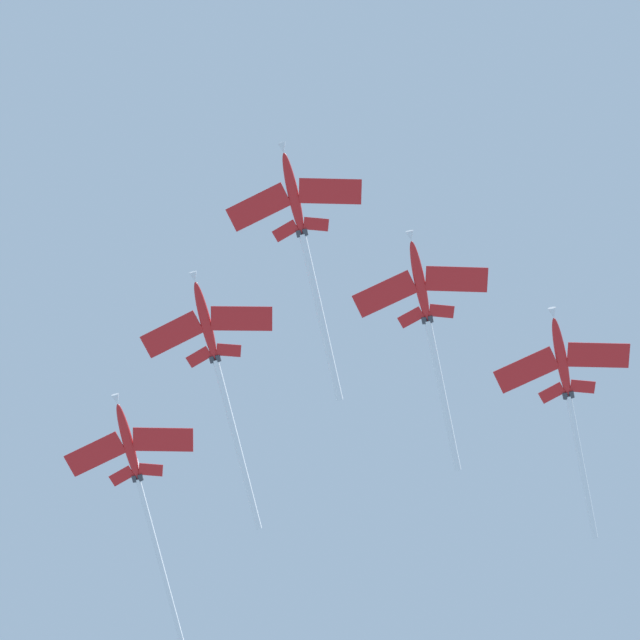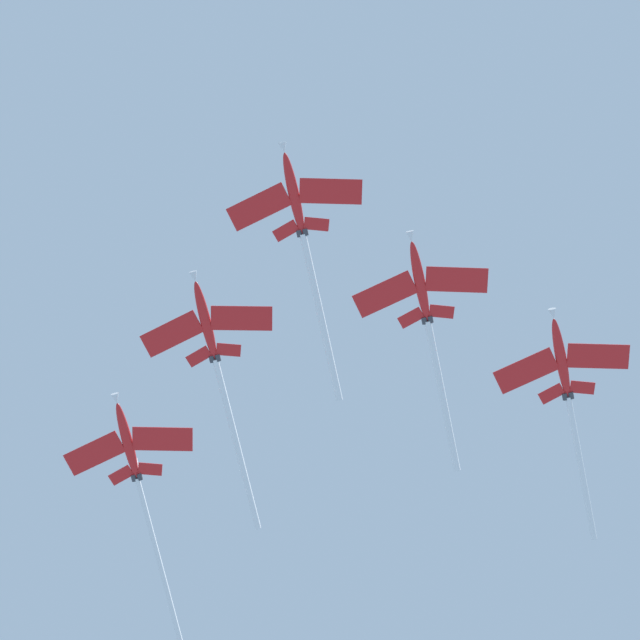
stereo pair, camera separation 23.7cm
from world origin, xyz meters
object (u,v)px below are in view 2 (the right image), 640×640
object	(u,v)px
jet_left_wing	(428,322)
jet_right_wing	(216,364)
jet_left_outer	(567,389)
jet_lead	(304,241)
jet_right_outer	(136,476)

from	to	relation	value
jet_left_wing	jet_right_wing	distance (m)	31.73
jet_right_wing	jet_left_outer	xyz separation A→B (m)	(21.47, -46.77, -2.91)
jet_lead	jet_right_wing	size ratio (longest dim) A/B	0.96
jet_right_wing	jet_right_outer	bearing A→B (deg)	57.20
jet_right_outer	jet_left_outer	bearing A→B (deg)	-81.19
jet_right_wing	jet_right_outer	xyz separation A→B (m)	(11.47, 17.80, -2.16)
jet_left_wing	jet_left_outer	size ratio (longest dim) A/B	1.02
jet_left_wing	jet_right_outer	size ratio (longest dim) A/B	0.89
jet_left_wing	jet_left_outer	world-z (taller)	jet_left_wing
jet_right_wing	jet_left_outer	world-z (taller)	jet_right_wing
jet_left_wing	jet_right_outer	bearing A→B (deg)	82.83
jet_lead	jet_left_outer	xyz separation A→B (m)	(33.55, -28.04, -5.54)
jet_left_outer	jet_right_outer	xyz separation A→B (m)	(-10.00, 64.57, 0.75)
jet_right_wing	jet_left_outer	distance (m)	51.55
jet_left_wing	jet_right_wing	bearing A→B (deg)	99.60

